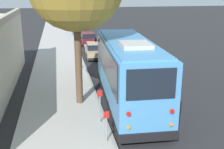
% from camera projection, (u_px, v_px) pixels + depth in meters
% --- Properties ---
extents(ground_plane, '(160.00, 160.00, 0.00)m').
position_uv_depth(ground_plane, '(132.00, 101.00, 15.54)').
color(ground_plane, '#28282B').
extents(sidewalk_slab, '(80.00, 3.91, 0.15)m').
position_uv_depth(sidewalk_slab, '(60.00, 105.00, 14.80)').
color(sidewalk_slab, '#B2AFA8').
rests_on(sidewalk_slab, ground).
extents(curb_strip, '(80.00, 0.14, 0.15)m').
position_uv_depth(curb_strip, '(98.00, 102.00, 15.17)').
color(curb_strip, '#9D9A94').
rests_on(curb_strip, ground).
extents(shuttle_bus, '(8.91, 2.84, 3.62)m').
position_uv_depth(shuttle_bus, '(128.00, 69.00, 14.55)').
color(shuttle_bus, '#4C93D1').
rests_on(shuttle_bus, ground).
extents(parked_sedan_tan, '(4.20, 1.85, 1.27)m').
position_uv_depth(parked_sedan_tan, '(95.00, 50.00, 25.42)').
color(parked_sedan_tan, tan).
rests_on(parked_sedan_tan, ground).
extents(parked_sedan_maroon, '(4.25, 1.89, 1.26)m').
position_uv_depth(parked_sedan_maroon, '(88.00, 39.00, 31.28)').
color(parked_sedan_maroon, maroon).
rests_on(parked_sedan_maroon, ground).
extents(parked_sedan_blue, '(4.69, 1.75, 1.28)m').
position_uv_depth(parked_sedan_blue, '(79.00, 30.00, 37.64)').
color(parked_sedan_blue, navy).
rests_on(parked_sedan_blue, ground).
extents(sign_post_near, '(0.06, 0.22, 1.28)m').
position_uv_depth(sign_post_near, '(107.00, 126.00, 10.98)').
color(sign_post_near, gray).
rests_on(sign_post_near, sidewalk_slab).
extents(sign_post_far, '(0.06, 0.22, 1.55)m').
position_uv_depth(sign_post_far, '(100.00, 106.00, 12.51)').
color(sign_post_far, gray).
rests_on(sign_post_far, sidewalk_slab).
extents(fire_hydrant, '(0.22, 0.22, 0.81)m').
position_uv_depth(fire_hydrant, '(78.00, 65.00, 20.80)').
color(fire_hydrant, red).
rests_on(fire_hydrant, sidewalk_slab).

